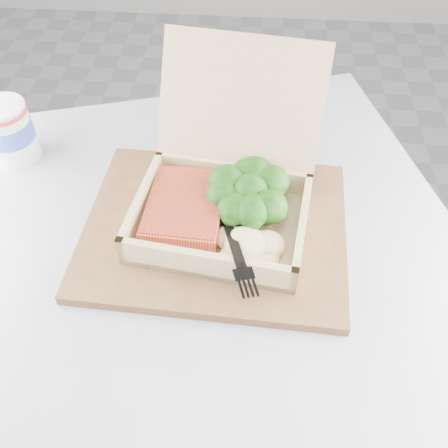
# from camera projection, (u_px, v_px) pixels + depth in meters

# --- Properties ---
(floor) EXTENTS (4.00, 4.00, 0.00)m
(floor) POSITION_uv_depth(u_px,v_px,m) (118.00, 364.00, 1.34)
(floor) COLOR #9D9DA2
(floor) RESTS_ON ground
(cafe_table) EXTENTS (0.93, 0.93, 0.71)m
(cafe_table) POSITION_uv_depth(u_px,v_px,m) (206.00, 314.00, 0.84)
(cafe_table) COLOR black
(cafe_table) RESTS_ON floor
(serving_tray) EXTENTS (0.38, 0.31, 0.02)m
(serving_tray) POSITION_uv_depth(u_px,v_px,m) (215.00, 228.00, 0.71)
(serving_tray) COLOR brown
(serving_tray) RESTS_ON cafe_table
(takeout_container) EXTENTS (0.27, 0.31, 0.20)m
(takeout_container) POSITION_uv_depth(u_px,v_px,m) (227.00, 180.00, 0.69)
(takeout_container) COLOR tan
(takeout_container) RESTS_ON serving_tray
(salmon_fillet) EXTENTS (0.11, 0.14, 0.03)m
(salmon_fillet) POSITION_uv_depth(u_px,v_px,m) (186.00, 208.00, 0.69)
(salmon_fillet) COLOR #EC5C2E
(salmon_fillet) RESTS_ON takeout_container
(broccoli_pile) EXTENTS (0.13, 0.13, 0.05)m
(broccoli_pile) POSITION_uv_depth(u_px,v_px,m) (250.00, 197.00, 0.70)
(broccoli_pile) COLOR #287018
(broccoli_pile) RESTS_ON takeout_container
(mashed_potatoes) EXTENTS (0.09, 0.08, 0.03)m
(mashed_potatoes) POSITION_uv_depth(u_px,v_px,m) (245.00, 244.00, 0.65)
(mashed_potatoes) COLOR beige
(mashed_potatoes) RESTS_ON takeout_container
(plastic_fork) EXTENTS (0.06, 0.17, 0.03)m
(plastic_fork) POSITION_uv_depth(u_px,v_px,m) (229.00, 226.00, 0.65)
(plastic_fork) COLOR black
(plastic_fork) RESTS_ON mashed_potatoes
(paper_cup) EXTENTS (0.08, 0.08, 0.10)m
(paper_cup) POSITION_uv_depth(u_px,v_px,m) (8.00, 130.00, 0.79)
(paper_cup) COLOR white
(paper_cup) RESTS_ON cafe_table
(receipt) EXTENTS (0.11, 0.15, 0.00)m
(receipt) POSITION_uv_depth(u_px,v_px,m) (195.00, 147.00, 0.84)
(receipt) COLOR white
(receipt) RESTS_ON cafe_table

